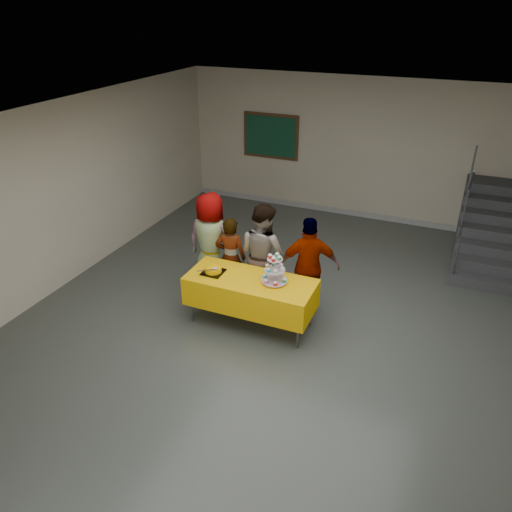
{
  "coord_description": "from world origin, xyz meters",
  "views": [
    {
      "loc": [
        1.91,
        -5.44,
        4.4
      ],
      "look_at": [
        -0.6,
        0.45,
        1.05
      ],
      "focal_mm": 35.0,
      "sensor_mm": 36.0,
      "label": 1
    }
  ],
  "objects_px": {
    "schoolchild_b": "(231,258)",
    "staircase": "(494,231)",
    "schoolchild_a": "(211,242)",
    "bear_cake": "(213,269)",
    "noticeboard": "(271,136)",
    "schoolchild_c": "(263,254)",
    "cupcake_stand": "(275,271)",
    "schoolchild_d": "(309,267)",
    "bake_table": "(251,292)"
  },
  "relations": [
    {
      "from": "schoolchild_d",
      "to": "noticeboard",
      "type": "relative_size",
      "value": 1.21
    },
    {
      "from": "schoolchild_b",
      "to": "staircase",
      "type": "distance_m",
      "value": 5.09
    },
    {
      "from": "bake_table",
      "to": "schoolchild_c",
      "type": "distance_m",
      "value": 0.76
    },
    {
      "from": "schoolchild_a",
      "to": "bear_cake",
      "type": "bearing_deg",
      "value": 121.45
    },
    {
      "from": "schoolchild_b",
      "to": "schoolchild_d",
      "type": "xyz_separation_m",
      "value": [
        1.3,
        0.02,
        0.1
      ]
    },
    {
      "from": "bake_table",
      "to": "schoolchild_b",
      "type": "xyz_separation_m",
      "value": [
        -0.62,
        0.63,
        0.13
      ]
    },
    {
      "from": "schoolchild_b",
      "to": "noticeboard",
      "type": "xyz_separation_m",
      "value": [
        -0.94,
        4.08,
        0.91
      ]
    },
    {
      "from": "schoolchild_c",
      "to": "noticeboard",
      "type": "height_order",
      "value": "noticeboard"
    },
    {
      "from": "bake_table",
      "to": "schoolchild_a",
      "type": "xyz_separation_m",
      "value": [
        -1.02,
        0.73,
        0.28
      ]
    },
    {
      "from": "cupcake_stand",
      "to": "schoolchild_d",
      "type": "height_order",
      "value": "schoolchild_d"
    },
    {
      "from": "cupcake_stand",
      "to": "schoolchild_c",
      "type": "distance_m",
      "value": 0.8
    },
    {
      "from": "bake_table",
      "to": "schoolchild_d",
      "type": "bearing_deg",
      "value": 44.01
    },
    {
      "from": "schoolchild_a",
      "to": "staircase",
      "type": "xyz_separation_m",
      "value": [
        4.32,
        3.14,
        -0.35
      ]
    },
    {
      "from": "schoolchild_a",
      "to": "bake_table",
      "type": "bearing_deg",
      "value": 146.18
    },
    {
      "from": "bake_table",
      "to": "schoolchild_b",
      "type": "relative_size",
      "value": 1.37
    },
    {
      "from": "cupcake_stand",
      "to": "bear_cake",
      "type": "distance_m",
      "value": 0.94
    },
    {
      "from": "schoolchild_a",
      "to": "schoolchild_c",
      "type": "bearing_deg",
      "value": -179.96
    },
    {
      "from": "cupcake_stand",
      "to": "noticeboard",
      "type": "xyz_separation_m",
      "value": [
        -1.91,
        4.66,
        0.65
      ]
    },
    {
      "from": "cupcake_stand",
      "to": "noticeboard",
      "type": "height_order",
      "value": "noticeboard"
    },
    {
      "from": "schoolchild_c",
      "to": "bear_cake",
      "type": "bearing_deg",
      "value": 80.53
    },
    {
      "from": "cupcake_stand",
      "to": "noticeboard",
      "type": "bearing_deg",
      "value": 112.29
    },
    {
      "from": "bear_cake",
      "to": "noticeboard",
      "type": "height_order",
      "value": "noticeboard"
    },
    {
      "from": "schoolchild_c",
      "to": "schoolchild_b",
      "type": "bearing_deg",
      "value": 31.2
    },
    {
      "from": "schoolchild_b",
      "to": "noticeboard",
      "type": "relative_size",
      "value": 1.05
    },
    {
      "from": "bake_table",
      "to": "schoolchild_a",
      "type": "distance_m",
      "value": 1.29
    },
    {
      "from": "bake_table",
      "to": "schoolchild_b",
      "type": "distance_m",
      "value": 0.9
    },
    {
      "from": "noticeboard",
      "to": "bear_cake",
      "type": "bearing_deg",
      "value": -78.37
    },
    {
      "from": "schoolchild_b",
      "to": "cupcake_stand",
      "type": "bearing_deg",
      "value": 139.42
    },
    {
      "from": "schoolchild_b",
      "to": "staircase",
      "type": "bearing_deg",
      "value": -150.26
    },
    {
      "from": "staircase",
      "to": "cupcake_stand",
      "type": "bearing_deg",
      "value": -127.67
    },
    {
      "from": "bake_table",
      "to": "cupcake_stand",
      "type": "height_order",
      "value": "cupcake_stand"
    },
    {
      "from": "cupcake_stand",
      "to": "schoolchild_c",
      "type": "xyz_separation_m",
      "value": [
        -0.45,
        0.65,
        -0.12
      ]
    },
    {
      "from": "bear_cake",
      "to": "staircase",
      "type": "relative_size",
      "value": 0.15
    },
    {
      "from": "noticeboard",
      "to": "schoolchild_c",
      "type": "bearing_deg",
      "value": -69.97
    },
    {
      "from": "schoolchild_c",
      "to": "noticeboard",
      "type": "relative_size",
      "value": 1.28
    },
    {
      "from": "cupcake_stand",
      "to": "noticeboard",
      "type": "relative_size",
      "value": 0.34
    },
    {
      "from": "bake_table",
      "to": "bear_cake",
      "type": "distance_m",
      "value": 0.64
    },
    {
      "from": "schoolchild_d",
      "to": "schoolchild_a",
      "type": "bearing_deg",
      "value": -24.17
    },
    {
      "from": "bear_cake",
      "to": "schoolchild_c",
      "type": "distance_m",
      "value": 0.89
    },
    {
      "from": "cupcake_stand",
      "to": "staircase",
      "type": "height_order",
      "value": "staircase"
    },
    {
      "from": "bear_cake",
      "to": "schoolchild_c",
      "type": "xyz_separation_m",
      "value": [
        0.48,
        0.75,
        0.0
      ]
    },
    {
      "from": "cupcake_stand",
      "to": "schoolchild_c",
      "type": "bearing_deg",
      "value": 124.59
    },
    {
      "from": "schoolchild_c",
      "to": "staircase",
      "type": "relative_size",
      "value": 0.69
    },
    {
      "from": "staircase",
      "to": "noticeboard",
      "type": "distance_m",
      "value": 5.05
    },
    {
      "from": "schoolchild_a",
      "to": "schoolchild_c",
      "type": "height_order",
      "value": "schoolchild_a"
    },
    {
      "from": "schoolchild_c",
      "to": "staircase",
      "type": "distance_m",
      "value": 4.66
    },
    {
      "from": "bear_cake",
      "to": "noticeboard",
      "type": "distance_m",
      "value": 4.91
    },
    {
      "from": "schoolchild_b",
      "to": "bake_table",
      "type": "bearing_deg",
      "value": 124.79
    },
    {
      "from": "bake_table",
      "to": "schoolchild_c",
      "type": "relative_size",
      "value": 1.13
    },
    {
      "from": "bake_table",
      "to": "schoolchild_c",
      "type": "xyz_separation_m",
      "value": [
        -0.1,
        0.7,
        0.27
      ]
    }
  ]
}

